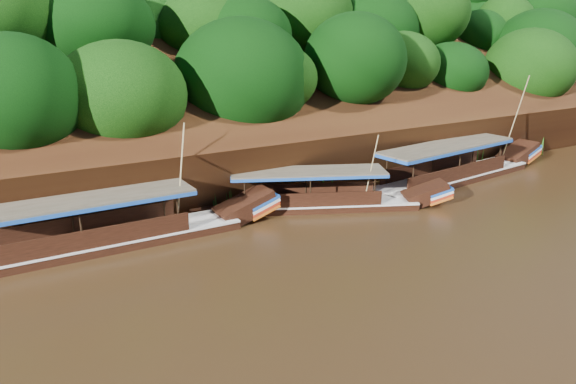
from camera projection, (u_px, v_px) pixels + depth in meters
name	position (u px, v px, depth m)	size (l,w,h in m)	color
ground	(417.00, 249.00, 25.99)	(160.00, 160.00, 0.00)	black
riverbank	(218.00, 129.00, 44.15)	(120.00, 30.06, 19.40)	black
boat_0	(461.00, 171.00, 37.04)	(15.92, 3.96, 7.13)	black
boat_1	(332.00, 200.00, 31.43)	(12.47, 6.93, 4.74)	black
boat_2	(116.00, 234.00, 26.28)	(16.02, 2.64, 5.86)	black
reeds	(264.00, 188.00, 32.16)	(49.28, 2.38, 1.98)	#265A16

